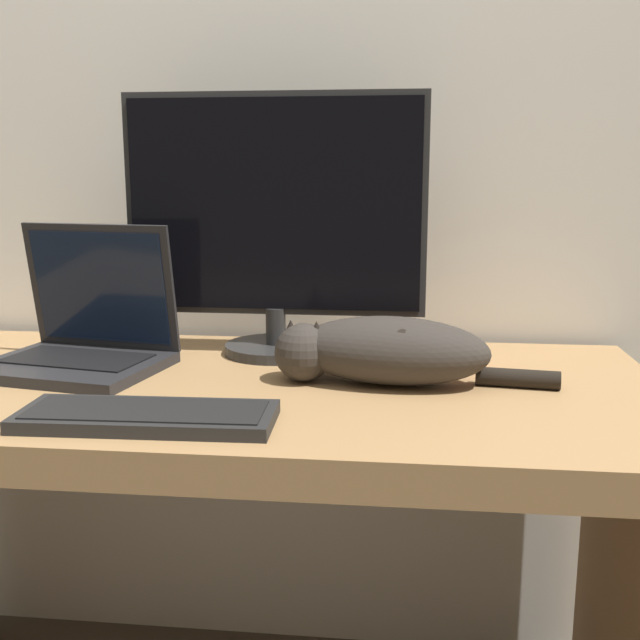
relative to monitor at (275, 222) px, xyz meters
name	(u,v)px	position (x,y,z in m)	size (l,w,h in m)	color
wall_back	(269,88)	(-0.04, 0.21, 0.28)	(6.40, 0.06, 2.60)	silver
desk	(234,464)	(-0.04, -0.21, -0.42)	(1.51, 0.71, 0.76)	#A37A4C
monitor	(275,222)	(0.00, 0.00, 0.00)	(0.60, 0.21, 0.51)	#282828
laptop	(82,340)	(-0.34, -0.15, -0.21)	(0.35, 0.30, 0.27)	#232326
external_keyboard	(147,416)	(-0.11, -0.45, -0.25)	(0.38, 0.15, 0.02)	black
cat	(382,349)	(0.22, -0.20, -0.20)	(0.49, 0.19, 0.12)	#332D28
small_toy	(461,352)	(0.37, -0.06, -0.24)	(0.05, 0.05, 0.05)	red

